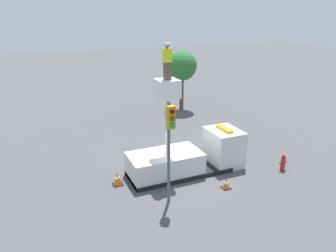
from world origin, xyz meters
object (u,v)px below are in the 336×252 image
object	(u,v)px
traffic_light_pole	(170,134)
fire_hydrant	(283,163)
tree_left_bg	(182,66)
traffic_cone_curbside	(226,184)
traffic_cone_rear	(117,179)
worker	(167,61)
bucket_truck	(188,156)

from	to	relation	value
traffic_light_pole	fire_hydrant	xyz separation A→B (m)	(7.11, 0.47, -2.98)
tree_left_bg	traffic_cone_curbside	bearing A→B (deg)	-106.48
traffic_cone_rear	tree_left_bg	xyz separation A→B (m)	(8.86, 10.79, 3.57)
traffic_light_pole	tree_left_bg	distance (m)	15.16
worker	tree_left_bg	size ratio (longest dim) A/B	0.33
bucket_truck	traffic_light_pole	xyz separation A→B (m)	(-2.17, -2.49, 2.52)
fire_hydrant	tree_left_bg	bearing A→B (deg)	90.14
traffic_cone_curbside	bucket_truck	bearing A→B (deg)	111.61
fire_hydrant	traffic_cone_curbside	world-z (taller)	fire_hydrant
tree_left_bg	traffic_light_pole	bearing A→B (deg)	-117.82
traffic_cone_curbside	tree_left_bg	xyz separation A→B (m)	(3.95, 13.33, 3.64)
traffic_light_pole	traffic_cone_curbside	xyz separation A→B (m)	(3.13, 0.07, -3.19)
traffic_cone_rear	tree_left_bg	world-z (taller)	tree_left_bg
worker	tree_left_bg	xyz separation A→B (m)	(6.12, 10.91, -2.26)
traffic_light_pole	tree_left_bg	world-z (taller)	tree_left_bg
traffic_cone_curbside	traffic_cone_rear	bearing A→B (deg)	152.64
worker	traffic_cone_curbside	distance (m)	6.73
bucket_truck	traffic_cone_curbside	bearing A→B (deg)	-68.39
traffic_light_pole	traffic_cone_curbside	size ratio (longest dim) A/B	8.64
fire_hydrant	worker	bearing A→B (deg)	161.79
bucket_truck	traffic_cone_curbside	size ratio (longest dim) A/B	11.50
fire_hydrant	traffic_cone_curbside	xyz separation A→B (m)	(-3.98, -0.40, -0.21)
traffic_light_pole	tree_left_bg	size ratio (longest dim) A/B	0.93
worker	fire_hydrant	xyz separation A→B (m)	(6.15, -2.02, -5.68)
bucket_truck	fire_hydrant	bearing A→B (deg)	-22.29
traffic_cone_rear	traffic_cone_curbside	xyz separation A→B (m)	(4.92, -2.54, -0.07)
fire_hydrant	tree_left_bg	xyz separation A→B (m)	(-0.03, 12.94, 3.42)
traffic_light_pole	worker	bearing A→B (deg)	69.05
worker	traffic_cone_rear	size ratio (longest dim) A/B	2.48
tree_left_bg	worker	bearing A→B (deg)	-119.29
worker	traffic_light_pole	bearing A→B (deg)	-110.95
traffic_light_pole	bucket_truck	bearing A→B (deg)	48.95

